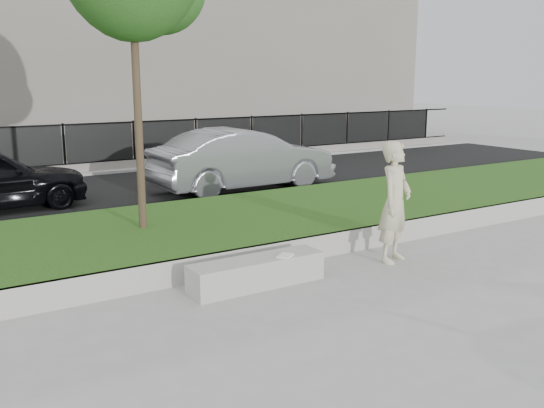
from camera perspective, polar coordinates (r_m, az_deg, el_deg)
ground at (r=9.03m, az=3.68°, el=-7.64°), size 90.00×90.00×0.00m
grass_bank at (r=11.43m, az=-5.13°, el=-2.38°), size 34.00×4.00×0.40m
grass_kerb at (r=9.79m, az=0.12°, el=-4.81°), size 34.00×0.08×0.40m
street at (r=16.45m, az=-13.89°, el=1.11°), size 34.00×7.00×0.04m
far_pavement at (r=20.72m, az=-17.85°, el=3.19°), size 34.00×3.00×0.12m
iron_fence at (r=19.69m, az=-17.21°, el=4.21°), size 32.00×0.30×1.50m
building_facade at (r=27.41m, az=-22.37°, el=15.27°), size 34.00×10.00×10.00m
stone_bench at (r=8.92m, az=-1.45°, el=-6.44°), size 2.07×0.52×0.42m
man at (r=10.10m, az=11.51°, el=0.17°), size 0.86×0.73×2.00m
book at (r=8.93m, az=1.26°, el=-4.89°), size 0.30×0.29×0.03m
car_silver at (r=16.12m, az=-2.72°, el=4.23°), size 4.98×1.86×1.63m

